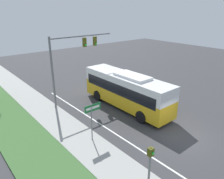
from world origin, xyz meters
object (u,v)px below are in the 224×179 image
object	(u,v)px
bus	(126,89)
signal_gantry	(71,55)
pedestrian_signal	(150,164)
street_sign	(92,115)

from	to	relation	value
bus	signal_gantry	distance (m)	6.27
bus	signal_gantry	bearing A→B (deg)	128.56
signal_gantry	pedestrian_signal	world-z (taller)	signal_gantry
signal_gantry	street_sign	size ratio (longest dim) A/B	2.33
bus	street_sign	xyz separation A→B (m)	(-5.88, -2.68, 0.23)
bus	pedestrian_signal	bearing A→B (deg)	-127.13
bus	street_sign	world-z (taller)	bus
bus	signal_gantry	size ratio (longest dim) A/B	1.45
signal_gantry	street_sign	bearing A→B (deg)	-109.63
pedestrian_signal	street_sign	distance (m)	6.02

